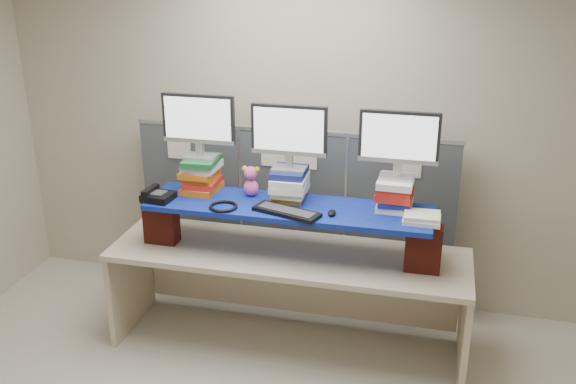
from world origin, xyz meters
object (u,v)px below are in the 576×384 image
(blue_board, at_px, (288,208))
(monitor_left, at_px, (199,122))
(desk, at_px, (288,272))
(desk_phone, at_px, (157,196))
(monitor_right, at_px, (399,141))
(keyboard, at_px, (287,212))
(monitor_center, at_px, (289,134))

(blue_board, bearing_deg, monitor_left, 170.18)
(desk, relative_size, desk_phone, 11.83)
(desk, bearing_deg, desk_phone, -172.62)
(monitor_left, bearing_deg, monitor_right, -0.00)
(blue_board, relative_size, monitor_right, 3.75)
(desk, relative_size, keyboard, 5.26)
(desk, relative_size, monitor_left, 4.86)
(monitor_center, relative_size, monitor_right, 1.00)
(blue_board, bearing_deg, monitor_center, 100.38)
(desk, bearing_deg, monitor_left, 170.18)
(blue_board, distance_m, monitor_right, 0.90)
(desk, distance_m, monitor_right, 1.26)
(monitor_center, bearing_deg, monitor_left, 180.00)
(desk, xyz_separation_m, keyboard, (0.03, -0.14, 0.54))
(keyboard, bearing_deg, monitor_left, 177.32)
(blue_board, height_order, monitor_right, monitor_right)
(monitor_center, height_order, monitor_right, monitor_right)
(monitor_left, height_order, monitor_right, monitor_left)
(monitor_center, bearing_deg, blue_board, -79.62)
(monitor_left, relative_size, monitor_center, 1.00)
(desk, distance_m, monitor_center, 1.02)
(monitor_right, bearing_deg, blue_board, -170.80)
(desk, xyz_separation_m, desk_phone, (-0.93, -0.13, 0.56))
(blue_board, xyz_separation_m, keyboard, (0.03, -0.14, 0.03))
(monitor_left, distance_m, monitor_center, 0.66)
(monitor_right, height_order, desk_phone, monitor_right)
(monitor_center, relative_size, desk_phone, 2.43)
(monitor_left, xyz_separation_m, keyboard, (0.71, -0.26, -0.51))
(desk, height_order, monitor_left, monitor_left)
(desk, height_order, blue_board, blue_board)
(monitor_center, relative_size, keyboard, 1.08)
(desk, distance_m, desk_phone, 1.09)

